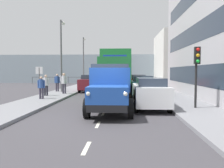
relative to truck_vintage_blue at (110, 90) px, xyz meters
name	(u,v)px	position (x,y,z in m)	size (l,w,h in m)	color
ground_plane	(112,96)	(0.34, -8.26, -1.18)	(80.00, 80.00, 0.00)	#423F44
sidewalk_left	(168,95)	(-4.42, -8.26, -1.10)	(2.70, 35.49, 0.15)	gray
sidewalk_right	(58,94)	(5.10, -8.26, -1.10)	(2.70, 35.49, 0.15)	gray
road_centreline_markings	(112,96)	(0.34, -8.04, -1.17)	(0.12, 32.39, 0.01)	silver
building_far_block	(179,59)	(-8.94, -24.08, 2.69)	(6.34, 10.18, 7.74)	silver
sea_horizon	(119,69)	(0.34, -29.01, 1.32)	(80.00, 0.80, 5.00)	#84939E
seawall_railing	(118,79)	(0.34, -25.41, -0.26)	(28.08, 0.08, 1.20)	#4C5156
truck_vintage_blue	(110,90)	(0.00, 0.00, 0.00)	(2.17, 5.64, 2.43)	black
lorry_cargo_green	(116,71)	(0.02, -8.69, 0.90)	(2.58, 8.20, 3.87)	#1E7033
car_white_kerbside_near	(150,92)	(-2.12, -1.58, -0.28)	(1.86, 4.51, 1.72)	white
car_teal_kerbside_1	(142,86)	(-2.12, -7.11, -0.28)	(1.84, 4.15, 1.72)	#1E6670
car_red_kerbside_2	(138,83)	(-2.12, -12.90, -0.29)	(1.79, 3.82, 1.72)	#B21E1E
car_maroon_oppositeside_0	(90,83)	(2.79, -11.95, -0.28)	(1.94, 4.07, 1.72)	maroon
pedestrian_strolling	(41,86)	(5.13, -4.43, -0.11)	(0.53, 0.34, 1.57)	#383342
pedestrian_by_lamp	(46,83)	(5.50, -6.47, -0.06)	(0.53, 0.34, 1.66)	black
pedestrian_couple_a	(64,81)	(4.51, -8.22, 0.02)	(0.53, 0.34, 1.78)	#383342
pedestrian_in_dark_coat	(57,81)	(5.76, -10.38, -0.04)	(0.53, 0.34, 1.67)	#383342
pedestrian_near_railing	(62,80)	(6.04, -13.06, 0.00)	(0.53, 0.34, 1.74)	black
traffic_light_near	(197,64)	(-4.46, -0.90, 1.29)	(0.28, 0.41, 3.20)	black
lamp_post_promenade	(62,49)	(5.23, -10.17, 2.96)	(0.32, 1.14, 6.72)	#59595B
lamp_post_far	(84,57)	(5.17, -21.56, 2.99)	(0.32, 1.14, 6.78)	#59595B
street_sign	(39,77)	(5.30, -4.54, 0.50)	(0.50, 0.07, 2.25)	#4C4C4C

